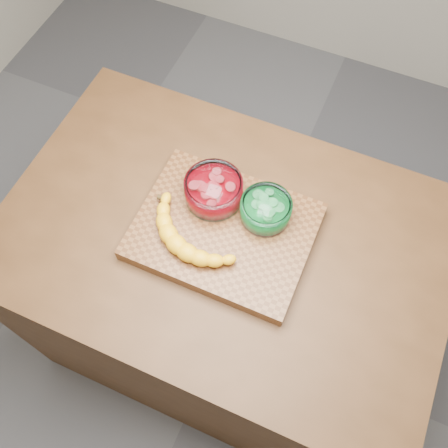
% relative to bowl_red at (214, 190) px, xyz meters
% --- Properties ---
extents(ground, '(3.50, 3.50, 0.00)m').
position_rel_bowl_red_xyz_m(ground, '(0.06, -0.07, -0.97)').
color(ground, '#5C5C61').
rests_on(ground, ground).
extents(counter, '(1.20, 0.80, 0.90)m').
position_rel_bowl_red_xyz_m(counter, '(0.06, -0.07, -0.52)').
color(counter, '#4C2E17').
rests_on(counter, ground).
extents(cutting_board, '(0.45, 0.35, 0.04)m').
position_rel_bowl_red_xyz_m(cutting_board, '(0.06, -0.07, -0.05)').
color(cutting_board, brown).
rests_on(cutting_board, counter).
extents(bowl_red, '(0.15, 0.15, 0.07)m').
position_rel_bowl_red_xyz_m(bowl_red, '(0.00, 0.00, 0.00)').
color(bowl_red, white).
rests_on(bowl_red, cutting_board).
extents(bowl_green, '(0.13, 0.13, 0.06)m').
position_rel_bowl_red_xyz_m(bowl_green, '(0.14, 0.00, -0.00)').
color(bowl_green, white).
rests_on(bowl_green, cutting_board).
extents(banana, '(0.29, 0.19, 0.04)m').
position_rel_bowl_red_xyz_m(banana, '(0.00, -0.12, -0.01)').
color(banana, yellow).
rests_on(banana, cutting_board).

